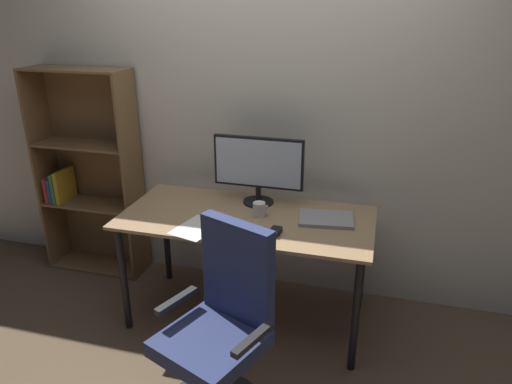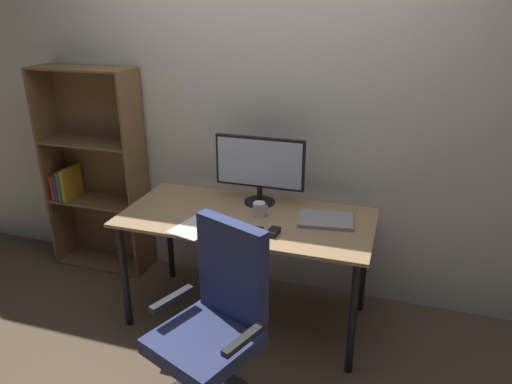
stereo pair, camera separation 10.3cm
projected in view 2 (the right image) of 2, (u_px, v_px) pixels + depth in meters
The scene contains 11 objects.
ground_plane at pixel (247, 316), 3.17m from camera, with size 12.00×12.00×0.00m, color brown.
back_wall at pixel (271, 108), 3.16m from camera, with size 6.40×0.10×2.60m, color silver.
desk at pixel (247, 228), 2.92m from camera, with size 1.54×0.73×0.74m.
monitor at pixel (260, 166), 2.99m from camera, with size 0.58×0.20×0.44m.
keyboard at pixel (237, 229), 2.71m from camera, with size 0.29×0.11×0.02m, color black.
mouse at pixel (273, 232), 2.66m from camera, with size 0.06×0.10×0.03m, color black.
coffee_mug at pixel (259, 209), 2.88m from camera, with size 0.09×0.08×0.09m.
laptop at pixel (326, 220), 2.82m from camera, with size 0.32×0.23×0.02m, color #99999E.
paper_sheet at pixel (196, 227), 2.76m from camera, with size 0.21×0.30×0.00m, color white.
office_chair at pixel (215, 333), 2.30m from camera, with size 0.58×0.59×1.01m.
bookshelf at pixel (95, 172), 3.58m from camera, with size 0.75×0.28×1.54m.
Camera 2 is at (0.85, -2.49, 1.96)m, focal length 33.14 mm.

